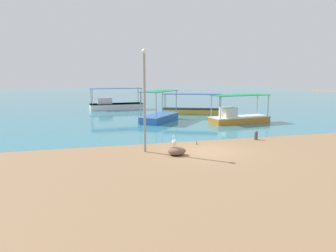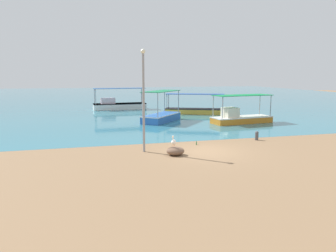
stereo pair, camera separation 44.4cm
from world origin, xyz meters
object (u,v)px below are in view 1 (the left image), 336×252
at_px(net_pile, 177,151).
at_px(fishing_boat_outer, 238,117).
at_px(fishing_boat_center, 115,105).
at_px(lamp_post, 145,95).
at_px(mooring_bollard, 256,135).
at_px(fishing_boat_near_left, 192,110).
at_px(glass_bottle, 197,143).
at_px(fishing_boat_near_right, 159,116).
at_px(pelican, 174,142).

bearing_deg(net_pile, fishing_boat_outer, 48.01).
distance_m(fishing_boat_center, lamp_post, 24.16).
bearing_deg(mooring_bollard, fishing_boat_near_left, 86.84).
distance_m(mooring_bollard, glass_bottle, 4.63).
bearing_deg(fishing_boat_center, fishing_boat_outer, -56.98).
xyz_separation_m(lamp_post, net_pile, (1.57, -1.30, -3.12)).
xyz_separation_m(lamp_post, glass_bottle, (3.65, 0.99, -3.25)).
relative_size(net_pile, glass_bottle, 3.82).
distance_m(fishing_boat_near_left, mooring_bollard, 15.50).
bearing_deg(mooring_bollard, glass_bottle, -174.92).
xyz_separation_m(fishing_boat_near_right, mooring_bollard, (4.32, -10.49, -0.21)).
relative_size(fishing_boat_center, glass_bottle, 25.32).
relative_size(fishing_boat_outer, mooring_bollard, 9.39).
height_order(fishing_boat_outer, lamp_post, lamp_post).
distance_m(pelican, mooring_bollard, 6.31).
bearing_deg(pelican, fishing_boat_near_right, 80.24).
relative_size(fishing_boat_near_right, fishing_boat_near_left, 0.74).
height_order(mooring_bollard, net_pile, mooring_bollard).
bearing_deg(net_pile, pelican, 77.48).
xyz_separation_m(fishing_boat_center, lamp_post, (-1.05, -23.99, 2.73)).
bearing_deg(net_pile, lamp_post, 140.41).
relative_size(fishing_boat_center, fishing_boat_near_left, 0.98).
bearing_deg(fishing_boat_near_right, fishing_boat_outer, -22.94).
xyz_separation_m(fishing_boat_center, net_pile, (0.52, -25.28, -0.39)).
bearing_deg(pelican, fishing_boat_near_left, 66.38).
bearing_deg(pelican, net_pile, -102.52).
xyz_separation_m(lamp_post, mooring_bollard, (8.25, 1.40, -3.02)).
relative_size(fishing_boat_outer, net_pile, 5.81).
bearing_deg(fishing_boat_near_left, glass_bottle, -108.95).
distance_m(fishing_boat_center, fishing_boat_outer, 17.91).
height_order(fishing_boat_near_right, net_pile, fishing_boat_near_right).
bearing_deg(mooring_bollard, pelican, -172.71).
distance_m(fishing_boat_outer, net_pile, 13.82).
xyz_separation_m(fishing_boat_near_left, mooring_bollard, (-0.86, -15.48, -0.14)).
distance_m(fishing_boat_center, pelican, 23.41).
bearing_deg(lamp_post, pelican, 16.69).
relative_size(fishing_boat_near_left, lamp_post, 1.16).
distance_m(pelican, lamp_post, 3.63).
bearing_deg(fishing_boat_outer, fishing_boat_near_right, 157.06).
bearing_deg(fishing_boat_near_left, fishing_boat_center, 138.57).
bearing_deg(fishing_boat_center, pelican, -87.71).
height_order(lamp_post, net_pile, lamp_post).
height_order(pelican, lamp_post, lamp_post).
xyz_separation_m(fishing_boat_center, fishing_boat_near_left, (8.05, -7.11, -0.15)).
relative_size(mooring_bollard, net_pile, 0.62).
height_order(fishing_boat_center, fishing_boat_outer, fishing_boat_center).
xyz_separation_m(fishing_boat_near_left, lamp_post, (-9.11, -16.88, 2.88)).
xyz_separation_m(fishing_boat_center, glass_bottle, (2.60, -23.00, -0.52)).
height_order(fishing_boat_outer, pelican, fishing_boat_outer).
bearing_deg(fishing_boat_near_right, pelican, -99.76).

